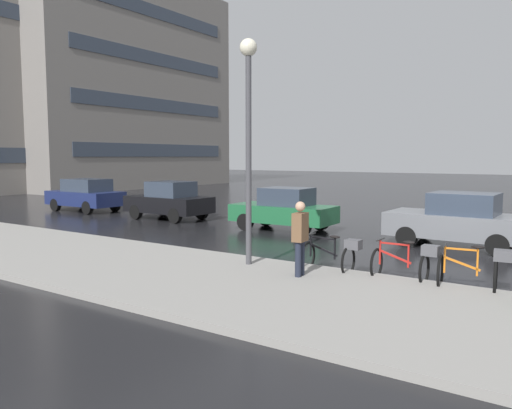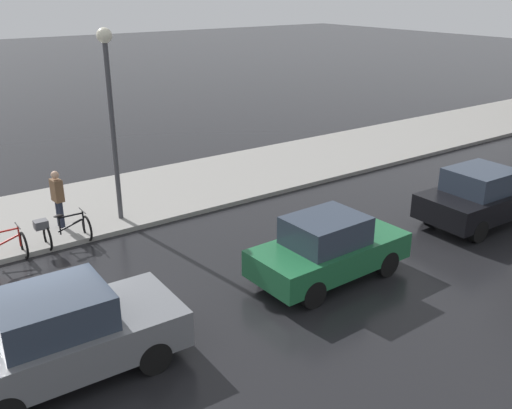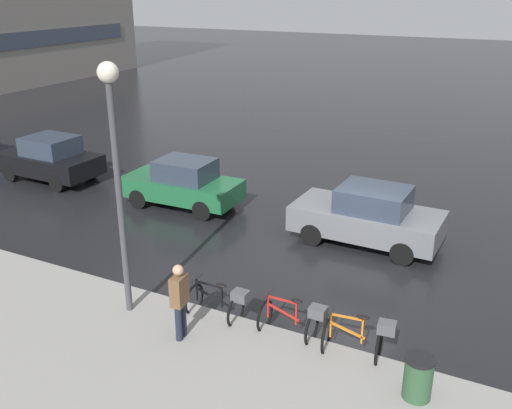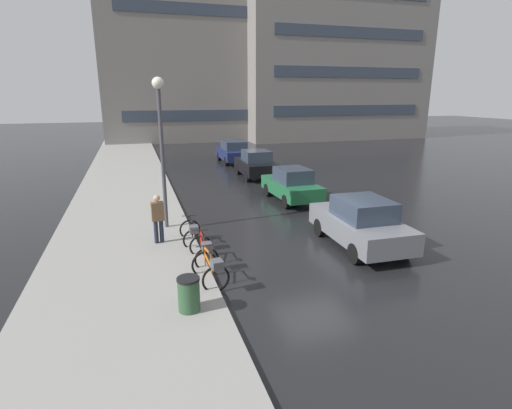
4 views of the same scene
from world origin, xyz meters
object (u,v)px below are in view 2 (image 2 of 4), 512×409
(bicycle_third, at_px, (62,230))
(pedestrian, at_px, (58,198))
(car_grey, at_px, (63,334))
(car_green, at_px, (328,248))
(car_black, at_px, (481,197))
(streetlamp, at_px, (110,96))

(bicycle_third, xyz_separation_m, pedestrian, (-1.07, 0.30, 0.53))
(car_grey, bearing_deg, bicycle_third, 162.81)
(car_green, bearing_deg, car_grey, -90.51)
(car_green, relative_size, pedestrian, 2.19)
(car_black, bearing_deg, car_green, -90.32)
(car_grey, xyz_separation_m, streetlamp, (-6.08, 3.61, 2.91))
(pedestrian, distance_m, streetlamp, 3.20)
(bicycle_third, height_order, streetlamp, streetlamp)
(car_green, height_order, car_black, car_black)
(car_black, bearing_deg, car_grey, -90.42)
(car_green, bearing_deg, bicycle_third, -139.90)
(streetlamp, bearing_deg, car_grey, -30.72)
(car_black, relative_size, streetlamp, 0.70)
(car_grey, distance_m, streetlamp, 7.64)
(car_grey, relative_size, streetlamp, 0.75)
(car_black, height_order, pedestrian, pedestrian)
(bicycle_third, bearing_deg, car_green, 40.10)
(car_grey, relative_size, car_green, 1.06)
(car_green, bearing_deg, pedestrian, -146.69)
(bicycle_third, xyz_separation_m, car_green, (5.44, 4.58, 0.30))
(pedestrian, bearing_deg, car_green, 33.31)
(car_black, xyz_separation_m, streetlamp, (-6.17, -8.57, 2.91))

